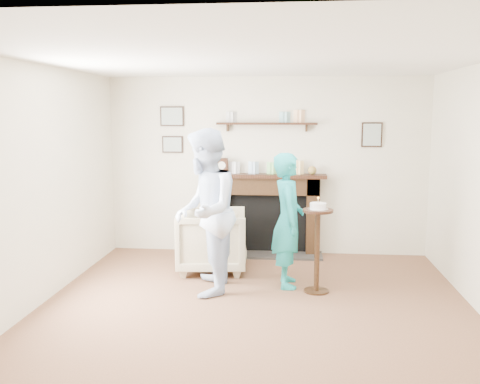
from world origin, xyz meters
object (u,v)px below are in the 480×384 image
object	(u,v)px
armchair	(213,270)
woman	(287,285)
pedestal_table	(317,234)
man	(206,292)

from	to	relation	value
armchair	woman	world-z (taller)	woman
armchair	pedestal_table	xyz separation A→B (m)	(1.28, -0.71, 0.67)
armchair	man	distance (m)	0.85
man	woman	size ratio (longest dim) A/B	1.18
man	pedestal_table	size ratio (longest dim) A/B	1.69
man	woman	world-z (taller)	man
armchair	pedestal_table	distance (m)	1.61
pedestal_table	woman	bearing A→B (deg)	148.41
woman	pedestal_table	distance (m)	0.77
woman	pedestal_table	xyz separation A→B (m)	(0.33, -0.20, 0.67)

